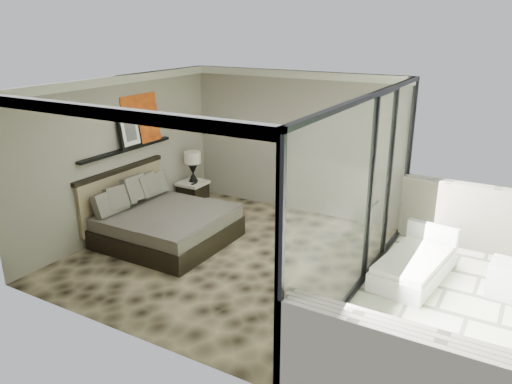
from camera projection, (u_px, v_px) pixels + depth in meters
The scene contains 14 objects.
floor at pixel (227, 254), 8.30m from camera, with size 5.00×5.00×0.00m, color black.
ceiling at pixel (223, 84), 7.40m from camera, with size 4.50×5.00×0.02m, color silver.
back_wall at pixel (295, 143), 9.89m from camera, with size 4.50×0.02×2.80m, color gray.
left_wall at pixel (121, 156), 8.91m from camera, with size 0.02×5.00×2.80m, color gray.
glass_wall at pixel (363, 197), 6.78m from camera, with size 0.08×5.00×2.80m, color white.
terrace_slab at pixel (466, 321), 6.54m from camera, with size 3.00×5.00×0.12m, color beige.
picture_ledge at pixel (127, 149), 8.93m from camera, with size 0.12×2.20×0.05m, color black.
bed at pixel (163, 222), 8.73m from camera, with size 2.07×2.01×1.14m.
nightstand at pixel (193, 193), 10.44m from camera, with size 0.54×0.54×0.54m, color black.
table_lamp at pixel (193, 163), 10.27m from camera, with size 0.35×0.35×0.63m.
abstract_canvas at pixel (141, 119), 9.14m from camera, with size 0.04×0.90×0.90m, color #B51F0F.
framed_print at pixel (130, 131), 8.87m from camera, with size 0.03×0.50×0.60m, color black.
ottoman at pixel (508, 279), 6.98m from camera, with size 0.49×0.49×0.49m, color silver.
lounger at pixel (415, 265), 7.51m from camera, with size 0.99×1.69×0.63m.
Camera 1 is at (4.19, -6.27, 3.65)m, focal length 35.00 mm.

